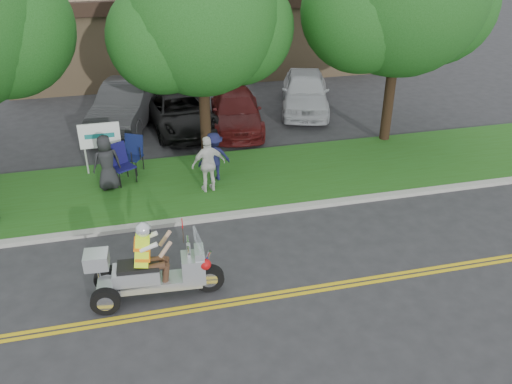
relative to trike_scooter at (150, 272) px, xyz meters
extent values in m
plane|color=#28282B|center=(1.87, -0.13, -0.67)|extent=(120.00, 120.00, 0.00)
cube|color=gold|center=(1.87, -0.71, -0.67)|extent=(60.00, 0.10, 0.01)
cube|color=gold|center=(1.87, -0.55, -0.67)|extent=(60.00, 0.10, 0.01)
cube|color=#A8A89E|center=(1.87, 2.92, -0.61)|extent=(60.00, 0.25, 0.12)
cube|color=#245215|center=(1.87, 5.07, -0.62)|extent=(60.00, 4.00, 0.10)
cube|color=#9E7F5B|center=(3.87, 18.87, 1.33)|extent=(18.00, 8.00, 4.00)
cube|color=black|center=(3.87, 14.82, 3.03)|extent=(18.00, 0.30, 0.60)
sphere|color=#194814|center=(-3.28, 7.17, 3.92)|extent=(4.05, 4.05, 4.05)
cylinder|color=#332114|center=(2.37, 7.07, 1.43)|extent=(0.36, 0.36, 4.20)
sphere|color=#194814|center=(2.37, 7.07, 3.98)|extent=(4.80, 4.80, 4.80)
sphere|color=#194814|center=(3.57, 7.37, 3.53)|extent=(3.60, 3.60, 3.60)
sphere|color=#194814|center=(1.17, 6.87, 3.45)|extent=(3.36, 3.36, 3.36)
cylinder|color=#332114|center=(8.87, 6.87, 1.71)|extent=(0.36, 0.36, 4.76)
sphere|color=#194814|center=(10.27, 7.17, 4.09)|extent=(4.20, 4.20, 4.20)
sphere|color=#194814|center=(7.47, 6.67, 4.00)|extent=(3.92, 3.92, 3.92)
cylinder|color=silver|center=(-1.53, 6.47, -0.12)|extent=(0.06, 0.06, 1.10)
cylinder|color=silver|center=(-0.53, 6.47, -0.12)|extent=(0.06, 0.06, 1.10)
cube|color=white|center=(-1.03, 6.47, 0.68)|extent=(1.25, 0.06, 0.80)
cylinder|color=black|center=(1.28, -0.09, -0.34)|extent=(0.68, 0.21, 0.67)
cylinder|color=black|center=(-0.98, -0.33, -0.36)|extent=(0.64, 0.21, 0.63)
cylinder|color=black|center=(-0.93, 0.47, -0.36)|extent=(0.64, 0.21, 0.63)
cube|color=silver|center=(0.05, 0.00, -0.29)|extent=(2.16, 0.67, 0.20)
cube|color=silver|center=(-0.28, 0.02, -0.06)|extent=(1.04, 0.59, 0.39)
cube|color=black|center=(-0.23, 0.02, 0.18)|extent=(0.93, 0.53, 0.11)
cube|color=silver|center=(0.94, -0.07, 0.00)|extent=(0.54, 0.57, 0.62)
cube|color=silver|center=(1.10, -0.08, 0.65)|extent=(0.25, 0.53, 0.55)
cube|color=silver|center=(-1.07, 0.08, 0.44)|extent=(0.54, 0.51, 0.34)
sphere|color=#B20C0F|center=(1.19, -0.24, 0.20)|extent=(0.25, 0.25, 0.25)
cube|color=#C5F319|center=(-0.11, 0.01, 0.62)|extent=(0.42, 0.47, 0.73)
sphere|color=silver|center=(-0.04, 0.01, 1.09)|extent=(0.32, 0.32, 0.32)
cylinder|color=black|center=(-0.51, 6.16, -0.32)|extent=(0.03, 0.03, 0.49)
cylinder|color=black|center=(-0.04, 5.91, -0.32)|extent=(0.03, 0.03, 0.49)
cylinder|color=black|center=(-0.28, 6.59, -0.32)|extent=(0.03, 0.03, 0.49)
cylinder|color=black|center=(0.19, 6.34, -0.32)|extent=(0.03, 0.03, 0.49)
cube|color=#0E1744|center=(-0.16, 6.25, -0.07)|extent=(0.81, 0.78, 0.04)
cube|color=#0E1744|center=(-0.03, 6.49, 0.27)|extent=(0.63, 0.45, 0.67)
cylinder|color=black|center=(-0.55, 5.21, -0.32)|extent=(0.03, 0.03, 0.51)
cylinder|color=black|center=(-0.07, 5.48, -0.32)|extent=(0.03, 0.03, 0.51)
cylinder|color=black|center=(-0.80, 5.65, -0.32)|extent=(0.03, 0.03, 0.51)
cylinder|color=black|center=(-0.32, 5.92, -0.32)|extent=(0.03, 0.03, 0.51)
cube|color=#110F49|center=(-0.44, 5.57, -0.05)|extent=(0.83, 0.81, 0.05)
cube|color=#110F49|center=(-0.57, 5.81, 0.29)|extent=(0.64, 0.48, 0.68)
imported|color=silver|center=(2.03, 4.45, 0.29)|extent=(1.06, 0.56, 1.72)
imported|color=#15183C|center=(2.31, 5.11, 0.20)|extent=(1.06, 0.70, 1.55)
imported|color=black|center=(-0.87, 5.30, 0.28)|extent=(0.92, 0.71, 1.69)
imported|color=#2D2D2F|center=(-0.13, 10.73, 0.16)|extent=(3.28, 5.34, 1.66)
imported|color=black|center=(1.79, 9.89, -0.01)|extent=(2.83, 5.06, 1.34)
imported|color=#4A1111|center=(3.92, 9.50, -0.02)|extent=(2.38, 4.71, 1.31)
imported|color=#B9BBC1|center=(7.08, 10.71, 0.12)|extent=(3.18, 5.03, 1.60)
camera|label=1|loc=(0.00, -9.77, 7.16)|focal=38.00mm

